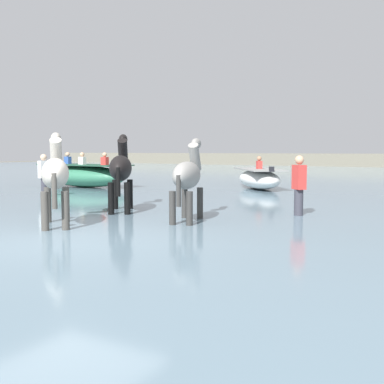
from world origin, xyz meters
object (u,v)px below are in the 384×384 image
object	(u,v)px
horse_trailing_pinto	(55,176)
boat_near_port	(259,179)
horse_lead_grey	(188,178)
horse_flank_black	(121,170)
boat_distant_west	(84,176)
person_spectator_far	(44,178)
person_wading_close	(299,190)

from	to	relation	value
horse_trailing_pinto	boat_near_port	size ratio (longest dim) A/B	0.59
horse_lead_grey	horse_flank_black	world-z (taller)	horse_flank_black
horse_flank_black	boat_distant_west	distance (m)	8.04
horse_lead_grey	person_spectator_far	size ratio (longest dim) A/B	1.23
horse_lead_grey	boat_near_port	distance (m)	8.69
horse_trailing_pinto	person_spectator_far	world-z (taller)	horse_trailing_pinto
horse_trailing_pinto	boat_distant_west	world-z (taller)	horse_trailing_pinto
person_spectator_far	boat_near_port	bearing A→B (deg)	54.51
horse_lead_grey	person_spectator_far	bearing A→B (deg)	162.63
person_spectator_far	horse_flank_black	bearing A→B (deg)	-19.30
horse_trailing_pinto	horse_flank_black	size ratio (longest dim) A/B	0.98
horse_lead_grey	horse_trailing_pinto	world-z (taller)	horse_trailing_pinto
horse_flank_black	boat_near_port	bearing A→B (deg)	89.04
person_spectator_far	boat_distant_west	bearing A→B (deg)	116.20
horse_lead_grey	person_wading_close	distance (m)	2.61
person_wading_close	horse_flank_black	bearing A→B (deg)	-159.19
person_spectator_far	person_wading_close	size ratio (longest dim) A/B	1.00
horse_trailing_pinto	boat_distant_west	xyz separation A→B (m)	(-6.49, 7.45, -0.50)
boat_distant_west	horse_lead_grey	bearing A→B (deg)	-34.04
horse_lead_grey	boat_distant_west	xyz separation A→B (m)	(-8.36, 5.65, -0.44)
person_wading_close	horse_lead_grey	bearing A→B (deg)	-130.01
horse_flank_black	horse_lead_grey	bearing A→B (deg)	-13.39
horse_flank_black	boat_near_port	world-z (taller)	horse_flank_black
horse_flank_black	boat_near_port	xyz separation A→B (m)	(0.13, 7.91, -0.60)
person_wading_close	person_spectator_far	bearing A→B (deg)	179.48
horse_flank_black	horse_trailing_pinto	bearing A→B (deg)	-82.04
horse_trailing_pinto	person_spectator_far	bearing A→B (deg)	140.73
horse_trailing_pinto	horse_flank_black	xyz separation A→B (m)	(-0.32, 2.32, 0.02)
person_spectator_far	horse_lead_grey	bearing A→B (deg)	-17.37
horse_trailing_pinto	boat_near_port	world-z (taller)	horse_trailing_pinto
horse_lead_grey	person_spectator_far	xyz separation A→B (m)	(-6.59, 2.06, -0.32)
boat_distant_west	person_wading_close	distance (m)	10.67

